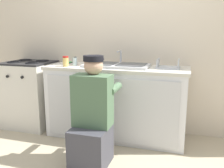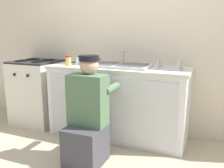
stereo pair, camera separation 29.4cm
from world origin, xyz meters
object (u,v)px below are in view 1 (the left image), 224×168
(water_glass, at_px, (75,62))
(spice_bottle_red, at_px, (75,61))
(sink_double_basin, at_px, (117,65))
(stove_range, at_px, (31,94))
(condiment_jar, at_px, (66,61))
(dish_rack_tray, at_px, (168,66))
(plumber_person, at_px, (92,120))
(cell_phone, at_px, (69,62))

(water_glass, distance_m, spice_bottle_red, 0.07)
(sink_double_basin, height_order, stove_range, sink_double_basin)
(stove_range, bearing_deg, condiment_jar, -15.10)
(sink_double_basin, distance_m, dish_rack_tray, 0.62)
(plumber_person, relative_size, condiment_jar, 8.63)
(spice_bottle_red, bearing_deg, water_glass, -69.48)
(sink_double_basin, height_order, spice_bottle_red, sink_double_basin)
(sink_double_basin, height_order, water_glass, sink_double_basin)
(dish_rack_tray, xyz_separation_m, condiment_jar, (-1.23, -0.21, 0.04))
(sink_double_basin, relative_size, dish_rack_tray, 2.86)
(condiment_jar, bearing_deg, dish_rack_tray, 9.55)
(cell_phone, xyz_separation_m, water_glass, (0.19, -0.22, 0.04))
(stove_range, xyz_separation_m, spice_bottle_red, (0.71, -0.00, 0.49))
(sink_double_basin, distance_m, condiment_jar, 0.64)
(sink_double_basin, relative_size, cell_phone, 5.71)
(stove_range, height_order, spice_bottle_red, spice_bottle_red)
(stove_range, bearing_deg, spice_bottle_red, -0.27)
(plumber_person, xyz_separation_m, water_glass, (-0.49, 0.68, 0.50))
(plumber_person, distance_m, water_glass, 0.97)
(stove_range, relative_size, plumber_person, 0.85)
(condiment_jar, bearing_deg, stove_range, 164.90)
(plumber_person, bearing_deg, sink_double_basin, 86.82)
(cell_phone, height_order, condiment_jar, condiment_jar)
(dish_rack_tray, relative_size, condiment_jar, 2.19)
(cell_phone, bearing_deg, water_glass, -49.56)
(condiment_jar, bearing_deg, spice_bottle_red, 75.21)
(cell_phone, xyz_separation_m, condiment_jar, (0.12, -0.33, 0.06))
(sink_double_basin, bearing_deg, plumber_person, -93.18)
(plumber_person, bearing_deg, cell_phone, 127.31)
(sink_double_basin, bearing_deg, spice_bottle_red, -179.43)
(plumber_person, height_order, dish_rack_tray, plumber_person)
(plumber_person, distance_m, spice_bottle_red, 1.03)
(cell_phone, relative_size, dish_rack_tray, 0.50)
(stove_range, bearing_deg, cell_phone, 15.69)
(plumber_person, height_order, condiment_jar, plumber_person)
(dish_rack_tray, bearing_deg, sink_double_basin, -177.75)
(dish_rack_tray, xyz_separation_m, spice_bottle_red, (-1.18, -0.03, 0.03))
(plumber_person, distance_m, cell_phone, 1.22)
(stove_range, relative_size, cell_phone, 6.67)
(water_glass, bearing_deg, sink_double_basin, 7.70)
(cell_phone, relative_size, water_glass, 1.40)
(stove_range, bearing_deg, dish_rack_tray, 0.80)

